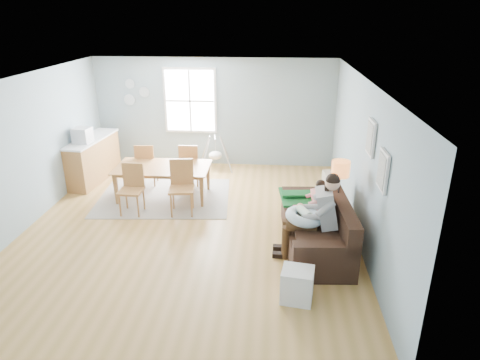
# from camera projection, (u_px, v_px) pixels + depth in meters

# --- Properties ---
(room) EXTENTS (8.40, 9.40, 3.90)m
(room) POSITION_uv_depth(u_px,v_px,m) (185.00, 96.00, 7.09)
(room) COLOR #AD813D
(window) EXTENTS (1.32, 0.08, 1.62)m
(window) POSITION_uv_depth(u_px,v_px,m) (190.00, 101.00, 10.63)
(window) COLOR silver
(window) RESTS_ON room
(pictures) EXTENTS (0.05, 1.34, 0.74)m
(pictures) POSITION_uv_depth(u_px,v_px,m) (376.00, 153.00, 6.12)
(pictures) COLOR silver
(pictures) RESTS_ON room
(wall_plates) EXTENTS (0.67, 0.02, 0.66)m
(wall_plates) POSITION_uv_depth(u_px,v_px,m) (134.00, 93.00, 10.67)
(wall_plates) COLOR #92A2B0
(wall_plates) RESTS_ON room
(sofa) EXTENTS (1.10, 2.31, 0.91)m
(sofa) POSITION_uv_depth(u_px,v_px,m) (319.00, 229.00, 7.21)
(sofa) COLOR black
(sofa) RESTS_ON room
(green_throw) EXTENTS (1.11, 0.94, 0.04)m
(green_throw) POSITION_uv_depth(u_px,v_px,m) (309.00, 197.00, 7.81)
(green_throw) COLOR #145A29
(green_throw) RESTS_ON sofa
(beige_pillow) EXTENTS (0.22, 0.53, 0.52)m
(beige_pillow) POSITION_uv_depth(u_px,v_px,m) (329.00, 188.00, 7.57)
(beige_pillow) COLOR tan
(beige_pillow) RESTS_ON sofa
(father) EXTENTS (1.02, 0.47, 1.45)m
(father) POSITION_uv_depth(u_px,v_px,m) (315.00, 213.00, 6.74)
(father) COLOR #979799
(father) RESTS_ON sofa
(nursing_pillow) EXTENTS (0.61, 0.59, 0.24)m
(nursing_pillow) POSITION_uv_depth(u_px,v_px,m) (304.00, 217.00, 6.77)
(nursing_pillow) COLOR silver
(nursing_pillow) RESTS_ON father
(infant) EXTENTS (0.26, 0.39, 0.15)m
(infant) POSITION_uv_depth(u_px,v_px,m) (303.00, 211.00, 6.77)
(infant) COLOR silver
(infant) RESTS_ON nursing_pillow
(toddler) EXTENTS (0.57, 0.30, 0.87)m
(toddler) POSITION_uv_depth(u_px,v_px,m) (314.00, 200.00, 7.24)
(toddler) COLOR silver
(toddler) RESTS_ON sofa
(floor_lamp) EXTENTS (0.30, 0.30, 1.47)m
(floor_lamp) POSITION_uv_depth(u_px,v_px,m) (340.00, 176.00, 7.03)
(floor_lamp) COLOR black
(floor_lamp) RESTS_ON room
(storage_cube) EXTENTS (0.48, 0.44, 0.48)m
(storage_cube) POSITION_uv_depth(u_px,v_px,m) (297.00, 285.00, 5.88)
(storage_cube) COLOR silver
(storage_cube) RESTS_ON room
(rug) EXTENTS (2.90, 2.29, 0.01)m
(rug) POSITION_uv_depth(u_px,v_px,m) (164.00, 197.00, 9.20)
(rug) COLOR gray
(rug) RESTS_ON room
(dining_table) EXTENTS (1.98, 1.11, 0.69)m
(dining_table) POSITION_uv_depth(u_px,v_px,m) (163.00, 182.00, 9.07)
(dining_table) COLOR brown
(dining_table) RESTS_ON rug
(chair_sw) EXTENTS (0.46, 0.46, 0.99)m
(chair_sw) POSITION_uv_depth(u_px,v_px,m) (132.00, 185.00, 8.36)
(chair_sw) COLOR #9A6535
(chair_sw) RESTS_ON rug
(chair_se) EXTENTS (0.54, 0.54, 1.07)m
(chair_se) POSITION_uv_depth(u_px,v_px,m) (182.00, 183.00, 8.35)
(chair_se) COLOR #9A6535
(chair_se) RESTS_ON rug
(chair_nw) EXTENTS (0.48, 0.48, 0.99)m
(chair_nw) POSITION_uv_depth(u_px,v_px,m) (146.00, 162.00, 9.62)
(chair_nw) COLOR #9A6535
(chair_nw) RESTS_ON rug
(chair_ne) EXTENTS (0.46, 0.46, 0.99)m
(chair_ne) POSITION_uv_depth(u_px,v_px,m) (190.00, 162.00, 9.62)
(chair_ne) COLOR #9A6535
(chair_ne) RESTS_ON rug
(counter) EXTENTS (0.71, 1.86, 1.02)m
(counter) POSITION_uv_depth(u_px,v_px,m) (93.00, 159.00, 9.99)
(counter) COLOR brown
(counter) RESTS_ON room
(monitor) EXTENTS (0.39, 0.37, 0.34)m
(monitor) POSITION_uv_depth(u_px,v_px,m) (82.00, 135.00, 9.42)
(monitor) COLOR #BDBCC2
(monitor) RESTS_ON counter
(baby_swing) EXTENTS (0.94, 0.95, 0.83)m
(baby_swing) POSITION_uv_depth(u_px,v_px,m) (215.00, 155.00, 10.72)
(baby_swing) COLOR #BDBCC2
(baby_swing) RESTS_ON room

